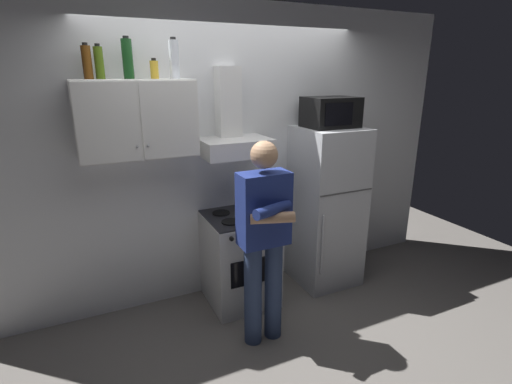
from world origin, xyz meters
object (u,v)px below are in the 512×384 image
object	(u,v)px
range_hood	(233,132)
person_standing	(264,238)
bottle_spice_jar	(154,69)
bottle_vodka_clear	(174,59)
refrigerator	(326,207)
microwave	(331,112)
bottle_beer_brown	(87,62)
stove_oven	(240,259)
cooking_pot	(258,210)
bottle_olive_oil	(99,63)
upper_cabinet	(137,119)
bottle_wine_green	(128,59)

from	to	relation	value
range_hood	person_standing	bearing A→B (deg)	-93.91
bottle_spice_jar	bottle_vodka_clear	world-z (taller)	bottle_vodka_clear
refrigerator	microwave	xyz separation A→B (m)	(-0.00, 0.02, 0.94)
person_standing	bottle_beer_brown	distance (m)	1.82
refrigerator	person_standing	world-z (taller)	person_standing
bottle_spice_jar	bottle_beer_brown	world-z (taller)	bottle_beer_brown
refrigerator	bottle_vodka_clear	xyz separation A→B (m)	(-1.43, 0.10, 1.40)
stove_oven	bottle_vodka_clear	size ratio (longest dim) A/B	2.87
refrigerator	bottle_beer_brown	world-z (taller)	bottle_beer_brown
range_hood	person_standing	size ratio (longest dim) A/B	0.46
stove_oven	refrigerator	distance (m)	1.02
refrigerator	person_standing	distance (m)	1.17
bottle_vodka_clear	bottle_beer_brown	distance (m)	0.62
cooking_pot	bottle_olive_oil	distance (m)	1.71
person_standing	bottle_vodka_clear	distance (m)	1.54
refrigerator	bottle_olive_oil	size ratio (longest dim) A/B	6.51
upper_cabinet	bottle_beer_brown	size ratio (longest dim) A/B	3.59
stove_oven	refrigerator	size ratio (longest dim) A/B	0.55
bottle_spice_jar	bottle_vodka_clear	size ratio (longest dim) A/B	0.50
upper_cabinet	bottle_olive_oil	xyz separation A→B (m)	(-0.22, 0.03, 0.42)
person_standing	bottle_olive_oil	distance (m)	1.77
person_standing	bottle_wine_green	bearing A→B (deg)	134.98
bottle_beer_brown	bottle_wine_green	bearing A→B (deg)	1.86
upper_cabinet	refrigerator	size ratio (longest dim) A/B	0.56
microwave	stove_oven	bearing A→B (deg)	-178.85
bottle_spice_jar	refrigerator	bearing A→B (deg)	-4.54
stove_oven	bottle_olive_oil	bearing A→B (deg)	171.59
bottle_wine_green	microwave	bearing A→B (deg)	-4.70
cooking_pot	bottle_olive_oil	bearing A→B (deg)	166.80
bottle_wine_green	bottle_beer_brown	bearing A→B (deg)	-178.14
bottle_olive_oil	bottle_vodka_clear	distance (m)	0.54
refrigerator	bottle_spice_jar	xyz separation A→B (m)	(-1.58, 0.13, 1.32)
person_standing	bottle_wine_green	distance (m)	1.69
refrigerator	cooking_pot	distance (m)	0.84
upper_cabinet	stove_oven	distance (m)	1.55
upper_cabinet	bottle_olive_oil	distance (m)	0.47
bottle_olive_oil	bottle_beer_brown	bearing A→B (deg)	177.17
upper_cabinet	bottle_olive_oil	size ratio (longest dim) A/B	3.66
microwave	bottle_spice_jar	distance (m)	1.63
upper_cabinet	bottle_wine_green	world-z (taller)	bottle_wine_green
person_standing	cooking_pot	size ratio (longest dim) A/B	5.66
upper_cabinet	bottle_beer_brown	bearing A→B (deg)	174.38
stove_oven	person_standing	world-z (taller)	person_standing
stove_oven	bottle_vodka_clear	bearing A→B (deg)	168.82
microwave	cooking_pot	size ratio (longest dim) A/B	1.66
person_standing	bottle_vodka_clear	world-z (taller)	bottle_vodka_clear
bottle_olive_oil	cooking_pot	bearing A→B (deg)	-13.20
bottle_wine_green	bottle_vodka_clear	bearing A→B (deg)	-11.59
bottle_spice_jar	range_hood	bearing A→B (deg)	0.01
cooking_pot	refrigerator	bearing A→B (deg)	8.32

